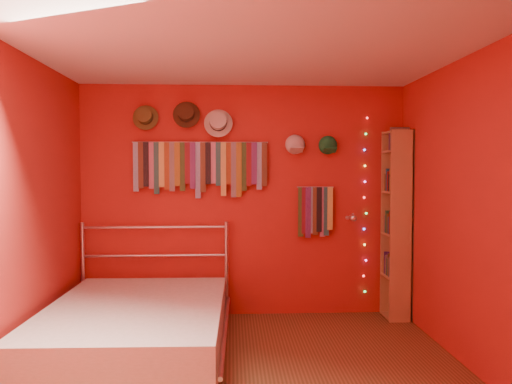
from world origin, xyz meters
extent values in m
plane|color=brown|center=(0.00, 0.00, 0.00)|extent=(3.50, 3.50, 0.00)
cube|color=maroon|center=(0.00, 1.75, 1.25)|extent=(3.50, 0.02, 2.50)
cube|color=maroon|center=(1.75, 0.00, 1.25)|extent=(0.02, 3.50, 2.50)
cube|color=maroon|center=(-1.75, 0.00, 1.25)|extent=(0.02, 3.50, 2.50)
cube|color=white|center=(0.00, 0.00, 2.50)|extent=(3.50, 3.50, 0.02)
cylinder|color=silver|center=(-0.47, 1.70, 1.88)|extent=(1.45, 0.01, 0.01)
cube|color=#6E9DC3|center=(-1.15, 1.69, 1.62)|extent=(0.06, 0.01, 0.53)
cube|color=#472617|center=(-1.10, 1.68, 1.63)|extent=(0.06, 0.01, 0.49)
cube|color=black|center=(-1.04, 1.68, 1.64)|extent=(0.06, 0.01, 0.47)
cube|color=#AF577C|center=(-0.99, 1.69, 1.63)|extent=(0.06, 0.01, 0.50)
cube|color=#19574E|center=(-0.93, 1.68, 1.60)|extent=(0.06, 0.01, 0.55)
cube|color=#CEBF52|center=(-0.88, 1.68, 1.64)|extent=(0.06, 0.01, 0.48)
cube|color=brown|center=(-0.82, 1.69, 1.63)|extent=(0.06, 0.01, 0.51)
cube|color=#121E51|center=(-0.77, 1.68, 1.62)|extent=(0.06, 0.01, 0.52)
cube|color=olive|center=(-0.71, 1.68, 1.65)|extent=(0.06, 0.01, 0.47)
cube|color=#29471C|center=(-0.66, 1.69, 1.62)|extent=(0.06, 0.01, 0.52)
cube|color=maroon|center=(-0.60, 1.68, 1.66)|extent=(0.06, 0.01, 0.45)
cube|color=#4F1A6B|center=(-0.55, 1.68, 1.63)|extent=(0.06, 0.01, 0.50)
cube|color=#6F86C6|center=(-0.49, 1.69, 1.58)|extent=(0.06, 0.01, 0.60)
cube|color=#532F1B|center=(-0.44, 1.68, 1.61)|extent=(0.06, 0.01, 0.53)
cube|color=black|center=(-0.38, 1.68, 1.66)|extent=(0.06, 0.01, 0.45)
cube|color=#C26189|center=(-0.33, 1.69, 1.66)|extent=(0.06, 0.01, 0.44)
cube|color=#195158|center=(-0.27, 1.68, 1.65)|extent=(0.06, 0.01, 0.47)
cube|color=gold|center=(-0.22, 1.68, 1.59)|extent=(0.06, 0.01, 0.57)
cube|color=maroon|center=(-0.16, 1.69, 1.66)|extent=(0.06, 0.01, 0.45)
cube|color=#171357|center=(-0.11, 1.68, 1.59)|extent=(0.06, 0.01, 0.59)
cube|color=brown|center=(-0.05, 1.68, 1.59)|extent=(0.06, 0.01, 0.59)
cube|color=#1C441B|center=(0.00, 1.69, 1.62)|extent=(0.06, 0.01, 0.52)
cube|color=maroon|center=(0.06, 1.68, 1.65)|extent=(0.06, 0.01, 0.47)
cube|color=#46175F|center=(0.11, 1.68, 1.66)|extent=(0.06, 0.01, 0.45)
cube|color=#779FD4|center=(0.16, 1.69, 1.63)|extent=(0.06, 0.01, 0.51)
cube|color=#4E2C1A|center=(0.22, 1.68, 1.65)|extent=(0.06, 0.01, 0.47)
cylinder|color=silver|center=(0.78, 1.70, 1.40)|extent=(0.40, 0.01, 0.01)
cube|color=#2E4D1F|center=(0.62, 1.69, 1.13)|extent=(0.06, 0.01, 0.54)
cube|color=maroon|center=(0.66, 1.68, 1.15)|extent=(0.06, 0.01, 0.50)
cube|color=#3B1862|center=(0.70, 1.68, 1.12)|extent=(0.06, 0.01, 0.55)
cube|color=#6FA3C6|center=(0.74, 1.69, 1.15)|extent=(0.06, 0.01, 0.50)
cube|color=#4E361A|center=(0.78, 1.68, 1.14)|extent=(0.06, 0.01, 0.52)
cube|color=black|center=(0.82, 1.68, 1.16)|extent=(0.06, 0.01, 0.49)
cube|color=#AC5688|center=(0.86, 1.69, 1.13)|extent=(0.06, 0.01, 0.54)
cube|color=#19535A|center=(0.90, 1.68, 1.14)|extent=(0.06, 0.01, 0.53)
cube|color=#BAC24D|center=(0.94, 1.68, 1.17)|extent=(0.06, 0.01, 0.46)
cylinder|color=brown|center=(-1.04, 1.69, 2.14)|extent=(0.27, 0.07, 0.27)
cylinder|color=brown|center=(-1.04, 1.64, 2.15)|extent=(0.16, 0.13, 0.18)
cylinder|color=#332314|center=(-1.04, 1.67, 2.14)|extent=(0.16, 0.05, 0.16)
cylinder|color=#402916|center=(-0.61, 1.69, 2.17)|extent=(0.29, 0.07, 0.28)
cylinder|color=#402916|center=(-0.61, 1.64, 2.18)|extent=(0.17, 0.14, 0.19)
cylinder|color=black|center=(-0.61, 1.67, 2.18)|extent=(0.17, 0.06, 0.18)
cylinder|color=beige|center=(-0.27, 1.69, 2.08)|extent=(0.30, 0.08, 0.30)
cylinder|color=beige|center=(-0.27, 1.64, 2.10)|extent=(0.18, 0.15, 0.20)
cylinder|color=black|center=(-0.27, 1.66, 2.09)|extent=(0.19, 0.06, 0.19)
ellipsoid|color=silver|center=(0.55, 1.70, 1.86)|extent=(0.20, 0.15, 0.20)
cube|color=silver|center=(0.55, 1.58, 1.80)|extent=(0.14, 0.10, 0.06)
ellipsoid|color=#1B7A38|center=(0.91, 1.70, 1.85)|extent=(0.19, 0.14, 0.19)
cube|color=#1B7A38|center=(0.91, 1.58, 1.80)|extent=(0.14, 0.10, 0.06)
sphere|color=#FF3333|center=(1.34, 1.71, 2.15)|extent=(0.02, 0.02, 0.02)
sphere|color=#33FF4C|center=(1.33, 1.71, 1.98)|extent=(0.02, 0.02, 0.02)
sphere|color=#4C66FF|center=(1.32, 1.71, 1.80)|extent=(0.02, 0.02, 0.02)
sphere|color=yellow|center=(1.32, 1.71, 1.63)|extent=(0.02, 0.02, 0.02)
sphere|color=#FF4CCC|center=(1.32, 1.71, 1.46)|extent=(0.02, 0.02, 0.02)
sphere|color=#FF3333|center=(1.32, 1.71, 1.28)|extent=(0.02, 0.02, 0.02)
sphere|color=#33FF4C|center=(1.34, 1.71, 1.11)|extent=(0.02, 0.02, 0.02)
sphere|color=#4C66FF|center=(1.32, 1.71, 0.94)|extent=(0.02, 0.02, 0.02)
sphere|color=yellow|center=(1.33, 1.71, 0.76)|extent=(0.02, 0.02, 0.02)
sphere|color=#FF4CCC|center=(1.34, 1.71, 0.59)|extent=(0.02, 0.02, 0.02)
sphere|color=#FF3333|center=(1.32, 1.71, 0.42)|extent=(0.02, 0.02, 0.02)
sphere|color=#33FF4C|center=(1.33, 1.71, 0.24)|extent=(0.02, 0.02, 0.02)
cylinder|color=silver|center=(1.14, 1.73, 1.06)|extent=(0.04, 0.03, 0.04)
cylinder|color=silver|center=(1.14, 1.60, 1.09)|extent=(0.01, 0.27, 0.09)
sphere|color=white|center=(1.14, 1.46, 1.08)|extent=(0.07, 0.07, 0.07)
cube|color=#AD8B4E|center=(1.62, 1.37, 1.00)|extent=(0.24, 0.02, 2.00)
cube|color=#AD8B4E|center=(1.62, 1.69, 1.00)|extent=(0.24, 0.02, 2.00)
cube|color=#AD8B4E|center=(1.74, 1.53, 1.00)|extent=(0.02, 0.34, 2.00)
cube|color=#AD8B4E|center=(1.62, 1.53, 0.02)|extent=(0.24, 0.32, 0.02)
cube|color=#AD8B4E|center=(1.62, 1.53, 0.45)|extent=(0.24, 0.32, 0.02)
cube|color=#AD8B4E|center=(1.62, 1.53, 0.90)|extent=(0.24, 0.32, 0.02)
cube|color=#AD8B4E|center=(1.62, 1.53, 1.35)|extent=(0.24, 0.32, 0.02)
cube|color=#AD8B4E|center=(1.62, 1.53, 1.78)|extent=(0.24, 0.32, 0.02)
cube|color=#AD8B4E|center=(1.62, 1.53, 1.98)|extent=(0.24, 0.32, 0.02)
cylinder|color=silver|center=(-1.71, 1.65, 0.52)|extent=(0.04, 0.04, 1.03)
cylinder|color=silver|center=(-0.19, 1.65, 0.52)|extent=(0.04, 0.04, 1.03)
cylinder|color=silver|center=(-0.95, 1.65, 0.38)|extent=(1.52, 0.03, 0.03)
cylinder|color=silver|center=(-0.95, 1.65, 0.67)|extent=(1.52, 0.03, 0.03)
cylinder|color=silver|center=(-0.95, 1.65, 0.98)|extent=(1.52, 0.03, 0.03)
cube|color=beige|center=(-0.95, 0.57, 0.24)|extent=(1.50, 2.09, 0.41)
cylinder|color=silver|center=(-1.71, 0.57, 0.22)|extent=(0.07, 2.06, 0.03)
cylinder|color=silver|center=(-0.19, 0.57, 0.22)|extent=(0.07, 2.06, 0.03)
camera|label=1|loc=(-0.13, -3.67, 1.59)|focal=35.00mm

